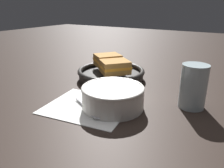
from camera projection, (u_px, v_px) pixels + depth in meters
name	position (u px, v px, depth m)	size (l,w,h in m)	color
ground_plane	(106.00, 99.00, 0.69)	(4.00, 4.00, 0.00)	black
napkin	(88.00, 106.00, 0.64)	(0.26, 0.23, 0.00)	white
soup_bowl	(113.00, 96.00, 0.62)	(0.18, 0.18, 0.06)	silver
spoon	(92.00, 112.00, 0.59)	(0.14, 0.08, 0.01)	#B7B7BC
skillet	(111.00, 74.00, 0.86)	(0.26, 0.26, 0.04)	black
sandwich_near_left	(108.00, 60.00, 0.90)	(0.13, 0.13, 0.05)	#B27A38
sandwich_near_right	(115.00, 67.00, 0.80)	(0.13, 0.13, 0.05)	#B27A38
drinking_glass	(193.00, 86.00, 0.61)	(0.07, 0.07, 0.13)	silver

